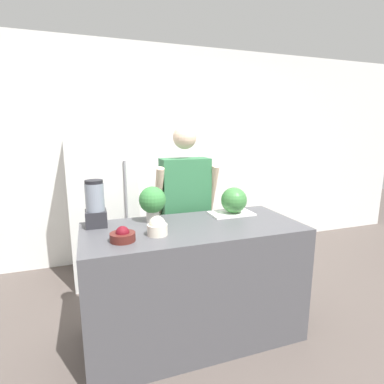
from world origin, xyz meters
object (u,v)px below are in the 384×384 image
(potted_plant, at_px, (152,201))
(person, at_px, (185,213))
(bowl_cherries, at_px, (123,236))
(watermelon, at_px, (234,200))
(refrigerator, at_px, (103,201))
(blender, at_px, (95,205))
(bowl_cream, at_px, (157,227))

(potted_plant, bearing_deg, person, 44.50)
(bowl_cherries, bearing_deg, watermelon, 19.07)
(person, height_order, potted_plant, person)
(potted_plant, bearing_deg, watermelon, -1.83)
(watermelon, xyz_separation_m, bowl_cherries, (-0.96, -0.33, -0.09))
(refrigerator, distance_m, blender, 1.09)
(blender, bearing_deg, watermelon, -2.14)
(refrigerator, height_order, person, refrigerator)
(person, bearing_deg, potted_plant, -135.50)
(watermelon, xyz_separation_m, potted_plant, (-0.69, 0.02, 0.04))
(person, xyz_separation_m, bowl_cream, (-0.42, -0.69, 0.12))
(blender, bearing_deg, potted_plant, -2.64)
(watermelon, height_order, bowl_cherries, watermelon)
(refrigerator, bearing_deg, potted_plant, -73.54)
(refrigerator, height_order, blender, refrigerator)
(watermelon, bearing_deg, person, 127.10)
(person, bearing_deg, bowl_cream, -121.24)
(refrigerator, height_order, bowl_cream, refrigerator)
(refrigerator, xyz_separation_m, bowl_cherries, (0.05, -1.43, 0.09))
(blender, distance_m, potted_plant, 0.42)
(bowl_cherries, relative_size, potted_plant, 0.59)
(potted_plant, bearing_deg, refrigerator, 106.46)
(bowl_cream, bearing_deg, blender, 139.13)
(refrigerator, distance_m, bowl_cherries, 1.44)
(bowl_cherries, bearing_deg, person, 48.13)
(refrigerator, relative_size, bowl_cream, 12.33)
(watermelon, bearing_deg, bowl_cherries, -160.93)
(bowl_cream, distance_m, blender, 0.52)
(blender, bearing_deg, bowl_cherries, -68.14)
(bowl_cream, xyz_separation_m, potted_plant, (0.03, 0.31, 0.11))
(blender, bearing_deg, bowl_cream, -40.87)
(watermelon, bearing_deg, blender, 177.86)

